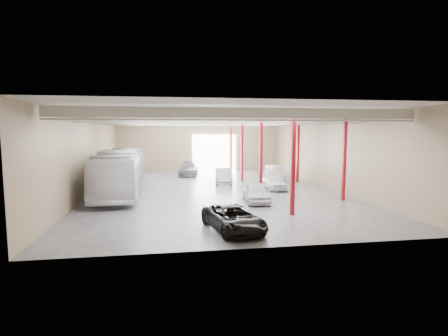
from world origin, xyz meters
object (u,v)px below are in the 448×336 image
object	(u,v)px
coach_bus	(121,172)
car_right_near	(274,173)
car_row_c	(189,169)
car_right_far	(274,182)
car_row_b	(223,176)
car_row_a	(256,192)
black_sedan	(233,218)

from	to	relation	value
coach_bus	car_right_near	xyz separation A→B (m)	(15.65, 5.42, -1.10)
coach_bus	car_row_c	world-z (taller)	coach_bus
car_right_near	car_right_far	distance (m)	5.45
coach_bus	car_row_b	distance (m)	11.00
car_row_a	car_row_b	bearing A→B (deg)	101.07
coach_bus	car_row_c	distance (m)	13.95
car_row_c	car_right_far	size ratio (longest dim) A/B	1.31
black_sedan	car_row_a	bearing A→B (deg)	53.80
car_row_a	car_row_b	size ratio (longest dim) A/B	0.90
coach_bus	car_row_b	bearing A→B (deg)	24.15
car_row_a	coach_bus	bearing A→B (deg)	159.29
car_row_b	car_right_far	size ratio (longest dim) A/B	1.18
coach_bus	car_right_near	size ratio (longest dim) A/B	2.71
car_row_b	car_row_c	bearing A→B (deg)	120.46
car_row_a	car_right_far	size ratio (longest dim) A/B	1.06
car_row_b	car_right_near	distance (m)	5.82
car_row_b	car_row_a	bearing A→B (deg)	-77.16
black_sedan	car_row_b	xyz separation A→B (m)	(2.19, 17.50, 0.11)
car_row_a	car_right_near	bearing A→B (deg)	71.33
car_row_c	car_right_far	bearing A→B (deg)	-50.98
black_sedan	car_row_c	bearing A→B (deg)	79.44
car_row_c	car_right_far	world-z (taller)	car_row_c
coach_bus	car_right_far	size ratio (longest dim) A/B	3.36
coach_bus	car_row_a	distance (m)	12.16
coach_bus	car_right_far	bearing A→B (deg)	-0.53
car_row_b	car_row_c	distance (m)	8.17
coach_bus	car_row_b	xyz separation A→B (m)	(9.86, 4.72, -1.15)
car_row_c	black_sedan	bearing A→B (deg)	-80.28
car_row_a	car_right_far	world-z (taller)	car_row_a
car_row_b	car_right_near	world-z (taller)	car_right_near
car_row_a	car_right_near	xyz separation A→B (m)	(4.77, 10.73, 0.10)
car_row_c	car_right_near	world-z (taller)	car_right_near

